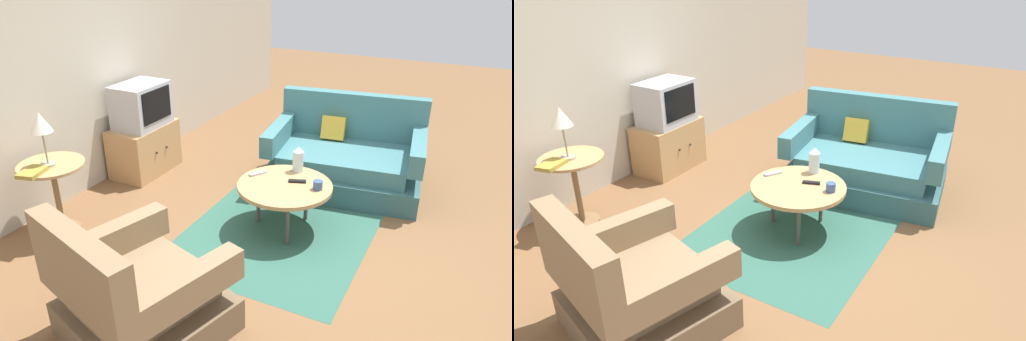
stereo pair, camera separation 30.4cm
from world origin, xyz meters
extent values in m
plane|color=brown|center=(0.00, 0.00, 0.00)|extent=(16.00, 16.00, 0.00)
cube|color=#BCB29E|center=(0.00, 2.27, 1.35)|extent=(9.00, 0.12, 2.70)
cube|color=#2D5B4C|center=(0.11, 0.05, 0.00)|extent=(2.01, 1.56, 0.00)
cube|color=brown|center=(-1.48, 0.34, 0.12)|extent=(1.13, 1.13, 0.24)
cube|color=#846B4C|center=(-1.48, 0.34, 0.33)|extent=(0.91, 0.82, 0.18)
cube|color=#846B4C|center=(-1.85, 0.45, 0.68)|extent=(0.39, 0.91, 0.51)
cube|color=#846B4C|center=(-1.59, -0.03, 0.52)|extent=(0.91, 0.39, 0.21)
cube|color=#846B4C|center=(-1.37, 0.71, 0.52)|extent=(0.91, 0.39, 0.21)
cube|color=#325C60|center=(1.15, -0.19, 0.12)|extent=(1.18, 1.67, 0.24)
cube|color=#3D7075|center=(1.15, -0.19, 0.33)|extent=(1.01, 1.37, 0.18)
cube|color=#3D7075|center=(1.57, -0.13, 0.67)|extent=(0.34, 1.56, 0.49)
cube|color=#3D7075|center=(1.06, 0.52, 0.53)|extent=(1.00, 0.26, 0.23)
cube|color=#3D7075|center=(1.24, -0.89, 0.53)|extent=(1.00, 0.26, 0.23)
cube|color=gold|center=(1.42, 0.04, 0.54)|extent=(0.22, 0.27, 0.27)
cylinder|color=tan|center=(0.11, 0.05, 0.42)|extent=(0.84, 0.84, 0.04)
cylinder|color=#4C4742|center=(0.11, 0.31, 0.20)|extent=(0.04, 0.04, 0.41)
cylinder|color=#4C4742|center=(-0.12, -0.08, 0.20)|extent=(0.04, 0.04, 0.41)
cylinder|color=#4C4742|center=(0.34, -0.08, 0.20)|extent=(0.04, 0.04, 0.41)
cylinder|color=tan|center=(-0.82, 1.82, 0.65)|extent=(0.55, 0.55, 0.02)
cylinder|color=brown|center=(-0.82, 1.82, 0.32)|extent=(0.05, 0.05, 0.63)
cylinder|color=brown|center=(-0.82, 1.82, 0.01)|extent=(0.31, 0.31, 0.02)
cube|color=tan|center=(0.54, 1.94, 0.28)|extent=(0.76, 0.46, 0.55)
sphere|color=black|center=(0.45, 1.70, 0.30)|extent=(0.02, 0.02, 0.02)
sphere|color=black|center=(0.63, 1.70, 0.30)|extent=(0.02, 0.02, 0.02)
cube|color=#B7B7BC|center=(0.54, 1.93, 0.79)|extent=(0.58, 0.42, 0.47)
cube|color=black|center=(0.54, 1.72, 0.81)|extent=(0.46, 0.01, 0.34)
cylinder|color=#9E937A|center=(-0.85, 1.81, 0.67)|extent=(0.13, 0.13, 0.02)
cylinder|color=#9E937A|center=(-0.85, 1.81, 0.82)|extent=(0.02, 0.02, 0.28)
cone|color=beige|center=(-0.85, 1.81, 1.04)|extent=(0.18, 0.18, 0.17)
cylinder|color=silver|center=(0.42, 0.05, 0.54)|extent=(0.10, 0.10, 0.20)
cone|color=silver|center=(0.42, 0.05, 0.66)|extent=(0.09, 0.09, 0.05)
cylinder|color=#335184|center=(0.15, -0.24, 0.48)|extent=(0.08, 0.08, 0.08)
torus|color=#335184|center=(0.21, -0.24, 0.48)|extent=(0.06, 0.01, 0.06)
cube|color=black|center=(0.20, -0.03, 0.45)|extent=(0.09, 0.16, 0.02)
cube|color=#B2B2B7|center=(0.19, 0.35, 0.45)|extent=(0.17, 0.13, 0.02)
cube|color=olive|center=(-1.03, 1.78, 0.68)|extent=(0.26, 0.21, 0.03)
camera|label=1|loc=(-3.35, -1.39, 2.32)|focal=33.49mm
camera|label=2|loc=(-3.20, -1.65, 2.32)|focal=33.49mm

